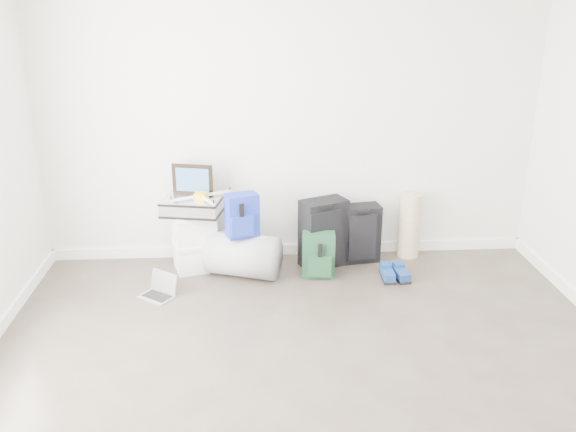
{
  "coord_description": "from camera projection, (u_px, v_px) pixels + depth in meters",
  "views": [
    {
      "loc": [
        -0.37,
        -2.9,
        2.38
      ],
      "look_at": [
        -0.06,
        1.9,
        0.61
      ],
      "focal_mm": 38.0,
      "sensor_mm": 36.0,
      "label": 1
    }
  ],
  "objects": [
    {
      "name": "green_backpack",
      "position": [
        319.0,
        256.0,
        5.37
      ],
      "size": [
        0.3,
        0.23,
        0.4
      ],
      "rotation": [
        0.0,
        0.0,
        -0.1
      ],
      "color": "#123421",
      "rests_on": "ground"
    },
    {
      "name": "boxes_stack",
      "position": [
        195.0,
        241.0,
        5.48
      ],
      "size": [
        0.45,
        0.4,
        0.54
      ],
      "rotation": [
        0.0,
        0.0,
        0.29
      ],
      "color": "white",
      "rests_on": "ground"
    },
    {
      "name": "blue_backpack",
      "position": [
        242.0,
        216.0,
        5.22
      ],
      "size": [
        0.31,
        0.27,
        0.38
      ],
      "rotation": [
        0.0,
        0.0,
        0.33
      ],
      "color": "#1832A1",
      "rests_on": "duffel_bag"
    },
    {
      "name": "rolled_rug",
      "position": [
        409.0,
        225.0,
        5.75
      ],
      "size": [
        0.2,
        0.2,
        0.62
      ],
      "primitive_type": "cylinder",
      "color": "tan",
      "rests_on": "ground"
    },
    {
      "name": "briefcase",
      "position": [
        193.0,
        206.0,
        5.36
      ],
      "size": [
        0.56,
        0.46,
        0.14
      ],
      "primitive_type": "cube",
      "rotation": [
        0.0,
        0.0,
        -0.2
      ],
      "color": "#B2B2B7",
      "rests_on": "boxes_stack"
    },
    {
      "name": "laptop",
      "position": [
        160.0,
        291.0,
        5.06
      ],
      "size": [
        0.33,
        0.32,
        0.19
      ],
      "rotation": [
        0.0,
        0.0,
        -0.64
      ],
      "color": "silver",
      "rests_on": "ground"
    },
    {
      "name": "drone",
      "position": [
        201.0,
        196.0,
        5.32
      ],
      "size": [
        0.52,
        0.52,
        0.05
      ],
      "rotation": [
        0.0,
        0.0,
        -0.33
      ],
      "color": "yellow",
      "rests_on": "briefcase"
    },
    {
      "name": "large_suitcase",
      "position": [
        323.0,
        233.0,
        5.54
      ],
      "size": [
        0.47,
        0.39,
        0.63
      ],
      "rotation": [
        0.0,
        0.0,
        0.41
      ],
      "color": "black",
      "rests_on": "ground"
    },
    {
      "name": "duffel_bag",
      "position": [
        243.0,
        255.0,
        5.38
      ],
      "size": [
        0.72,
        0.58,
        0.39
      ],
      "primitive_type": "cylinder",
      "rotation": [
        0.0,
        1.57,
        -0.34
      ],
      "color": "gray",
      "rests_on": "ground"
    },
    {
      "name": "shoes",
      "position": [
        394.0,
        274.0,
        5.36
      ],
      "size": [
        0.24,
        0.27,
        0.09
      ],
      "rotation": [
        0.0,
        0.0,
        0.04
      ],
      "color": "black",
      "rests_on": "ground"
    },
    {
      "name": "carry_on",
      "position": [
        361.0,
        233.0,
        5.65
      ],
      "size": [
        0.37,
        0.27,
        0.54
      ],
      "rotation": [
        0.0,
        0.0,
        0.15
      ],
      "color": "black",
      "rests_on": "ground"
    },
    {
      "name": "room_envelope",
      "position": [
        325.0,
        135.0,
        2.98
      ],
      "size": [
        4.52,
        5.02,
        2.71
      ],
      "color": "silver",
      "rests_on": "ground"
    },
    {
      "name": "painting",
      "position": [
        192.0,
        180.0,
        5.38
      ],
      "size": [
        0.36,
        0.11,
        0.28
      ],
      "rotation": [
        0.0,
        0.0,
        -0.25
      ],
      "color": "black",
      "rests_on": "briefcase"
    },
    {
      "name": "ground",
      "position": [
        319.0,
        425.0,
        3.56
      ],
      "size": [
        5.0,
        5.0,
        0.0
      ],
      "primitive_type": "plane",
      "color": "#39302A",
      "rests_on": "ground"
    }
  ]
}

